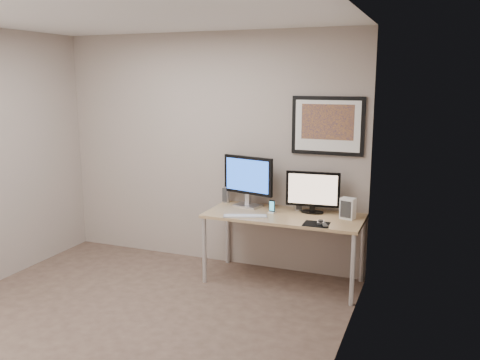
{
  "coord_description": "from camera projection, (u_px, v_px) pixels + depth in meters",
  "views": [
    {
      "loc": [
        2.42,
        -3.49,
        2.09
      ],
      "look_at": [
        0.61,
        1.1,
        1.11
      ],
      "focal_mm": 38.0,
      "sensor_mm": 36.0,
      "label": 1
    }
  ],
  "objects": [
    {
      "name": "floor",
      "position": [
        129.0,
        321.0,
        4.46
      ],
      "size": [
        3.6,
        3.6,
        0.0
      ],
      "primitive_type": "plane",
      "color": "#4A382E",
      "rests_on": "ground"
    },
    {
      "name": "room",
      "position": [
        150.0,
        130.0,
        4.55
      ],
      "size": [
        3.6,
        3.6,
        3.6
      ],
      "color": "white",
      "rests_on": "ground"
    },
    {
      "name": "desk",
      "position": [
        284.0,
        221.0,
        5.2
      ],
      "size": [
        1.6,
        0.7,
        0.73
      ],
      "color": "#A17B4D",
      "rests_on": "floor"
    },
    {
      "name": "framed_art",
      "position": [
        328.0,
        126.0,
        5.19
      ],
      "size": [
        0.75,
        0.04,
        0.6
      ],
      "color": "black",
      "rests_on": "room"
    },
    {
      "name": "monitor_large",
      "position": [
        248.0,
        179.0,
        5.46
      ],
      "size": [
        0.6,
        0.26,
        0.55
      ],
      "rotation": [
        0.0,
        0.0,
        -0.24
      ],
      "color": "#BCBCC1",
      "rests_on": "desk"
    },
    {
      "name": "monitor_tv",
      "position": [
        313.0,
        191.0,
        5.2
      ],
      "size": [
        0.55,
        0.15,
        0.43
      ],
      "rotation": [
        0.0,
        0.0,
        0.09
      ],
      "color": "black",
      "rests_on": "desk"
    },
    {
      "name": "speaker_left",
      "position": [
        226.0,
        194.0,
        5.68
      ],
      "size": [
        0.08,
        0.08,
        0.19
      ],
      "primitive_type": "cylinder",
      "rotation": [
        0.0,
        0.0,
        -0.16
      ],
      "color": "#BCBCC1",
      "rests_on": "desk"
    },
    {
      "name": "speaker_right",
      "position": [
        298.0,
        201.0,
        5.34
      ],
      "size": [
        0.11,
        0.11,
        0.2
      ],
      "primitive_type": "cylinder",
      "rotation": [
        0.0,
        0.0,
        0.43
      ],
      "color": "#BCBCC1",
      "rests_on": "desk"
    },
    {
      "name": "phone_dock",
      "position": [
        272.0,
        207.0,
        5.22
      ],
      "size": [
        0.08,
        0.08,
        0.14
      ],
      "primitive_type": "cube",
      "rotation": [
        0.0,
        0.0,
        -0.17
      ],
      "color": "black",
      "rests_on": "desk"
    },
    {
      "name": "keyboard",
      "position": [
        245.0,
        216.0,
        5.1
      ],
      "size": [
        0.45,
        0.26,
        0.02
      ],
      "primitive_type": "cube",
      "rotation": [
        0.0,
        0.0,
        0.36
      ],
      "color": "silver",
      "rests_on": "desk"
    },
    {
      "name": "mousepad",
      "position": [
        316.0,
        224.0,
        4.84
      ],
      "size": [
        0.25,
        0.22,
        0.0
      ],
      "primitive_type": "cube",
      "rotation": [
        0.0,
        0.0,
        0.03
      ],
      "color": "black",
      "rests_on": "desk"
    },
    {
      "name": "mouse",
      "position": [
        321.0,
        221.0,
        4.86
      ],
      "size": [
        0.08,
        0.11,
        0.03
      ],
      "primitive_type": "ellipsoid",
      "rotation": [
        0.0,
        0.0,
        0.18
      ],
      "color": "black",
      "rests_on": "mousepad"
    },
    {
      "name": "remote",
      "position": [
        324.0,
        224.0,
        4.79
      ],
      "size": [
        0.12,
        0.19,
        0.02
      ],
      "primitive_type": "cube",
      "rotation": [
        0.0,
        0.0,
        0.44
      ],
      "color": "black",
      "rests_on": "desk"
    },
    {
      "name": "fan_unit",
      "position": [
        348.0,
        208.0,
        5.01
      ],
      "size": [
        0.16,
        0.13,
        0.21
      ],
      "primitive_type": "cube",
      "rotation": [
        0.0,
        0.0,
        -0.25
      ],
      "color": "white",
      "rests_on": "desk"
    }
  ]
}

